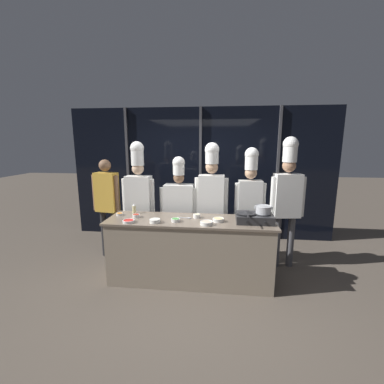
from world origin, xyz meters
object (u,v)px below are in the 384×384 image
at_px(prep_bowl_carrots, 120,214).
at_px(squeeze_bottle_oil, 134,209).
at_px(chef_head, 139,193).
at_px(chef_pastry, 250,197).
at_px(portable_stove, 254,218).
at_px(chef_apprentice, 287,192).
at_px(prep_bowl_bell_pepper, 129,221).
at_px(stock_pot, 263,210).
at_px(prep_bowl_chicken, 206,223).
at_px(prep_bowl_chili_flakes, 136,216).
at_px(prep_bowl_garlic, 155,221).
at_px(chef_line, 211,194).
at_px(chef_sous, 179,204).
at_px(frying_pan, 246,212).
at_px(serving_spoon_slotted, 187,218).
at_px(prep_bowl_noodles, 197,216).
at_px(person_guest, 107,198).
at_px(prep_bowl_ginger, 218,220).
at_px(prep_bowl_scallions, 176,220).

bearing_deg(prep_bowl_carrots, squeeze_bottle_oil, 34.15).
relative_size(chef_head, chef_pastry, 1.05).
relative_size(portable_stove, chef_apprentice, 0.24).
xyz_separation_m(prep_bowl_bell_pepper, chef_apprentice, (2.28, 0.82, 0.29)).
height_order(stock_pot, prep_bowl_chicken, stock_pot).
height_order(prep_bowl_chili_flakes, prep_bowl_garlic, prep_bowl_garlic).
relative_size(squeeze_bottle_oil, prep_bowl_chicken, 0.92).
height_order(prep_bowl_chicken, chef_line, chef_line).
bearing_deg(prep_bowl_bell_pepper, chef_apprentice, 19.83).
distance_m(prep_bowl_chicken, chef_sous, 0.95).
bearing_deg(squeeze_bottle_oil, frying_pan, -8.20).
xyz_separation_m(prep_bowl_chili_flakes, chef_line, (1.07, 0.56, 0.24)).
relative_size(portable_stove, serving_spoon_slotted, 2.44).
bearing_deg(frying_pan, prep_bowl_carrots, 176.45).
height_order(serving_spoon_slotted, chef_head, chef_head).
bearing_deg(chef_sous, prep_bowl_chicken, 121.92).
xyz_separation_m(prep_bowl_noodles, person_guest, (-1.61, 0.55, 0.10)).
xyz_separation_m(stock_pot, chef_head, (-1.93, 0.58, 0.07)).
bearing_deg(frying_pan, chef_apprentice, 41.99).
bearing_deg(chef_head, prep_bowl_garlic, 122.25).
distance_m(prep_bowl_ginger, serving_spoon_slotted, 0.46).
bearing_deg(chef_pastry, prep_bowl_garlic, 28.20).
xyz_separation_m(portable_stove, chef_sous, (-1.15, 0.62, 0.01)).
height_order(squeeze_bottle_oil, chef_pastry, chef_pastry).
bearing_deg(stock_pot, prep_bowl_scallions, -174.84).
bearing_deg(prep_bowl_garlic, person_guest, 141.66).
height_order(prep_bowl_chili_flakes, chef_head, chef_head).
height_order(serving_spoon_slotted, person_guest, person_guest).
distance_m(portable_stove, chef_line, 0.88).
relative_size(prep_bowl_chicken, chef_apprentice, 0.08).
distance_m(frying_pan, chef_line, 0.78).
distance_m(squeeze_bottle_oil, prep_bowl_chili_flakes, 0.24).
distance_m(squeeze_bottle_oil, prep_bowl_garlic, 0.60).
bearing_deg(chef_apprentice, frying_pan, 34.41).
distance_m(portable_stove, prep_bowl_scallions, 1.09).
xyz_separation_m(chef_head, chef_line, (1.20, 0.01, 0.02)).
xyz_separation_m(chef_sous, chef_line, (0.53, -0.03, 0.20)).
relative_size(portable_stove, prep_bowl_noodles, 4.75).
relative_size(prep_bowl_bell_pepper, chef_pastry, 0.09).
bearing_deg(prep_bowl_scallions, prep_bowl_carrots, 166.28).
bearing_deg(prep_bowl_carrots, chef_pastry, 14.27).
xyz_separation_m(frying_pan, prep_bowl_carrots, (-1.86, 0.12, -0.12)).
bearing_deg(prep_bowl_bell_pepper, frying_pan, 7.44).
xyz_separation_m(squeeze_bottle_oil, person_guest, (-0.63, 0.42, 0.06)).
bearing_deg(prep_bowl_ginger, chef_apprentice, 31.18).
distance_m(chef_line, chef_apprentice, 1.18).
distance_m(prep_bowl_scallions, person_guest, 1.54).
xyz_separation_m(squeeze_bottle_oil, chef_pastry, (1.78, 0.38, 0.15)).
height_order(frying_pan, prep_bowl_chicken, frying_pan).
bearing_deg(prep_bowl_garlic, chef_sous, 75.61).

